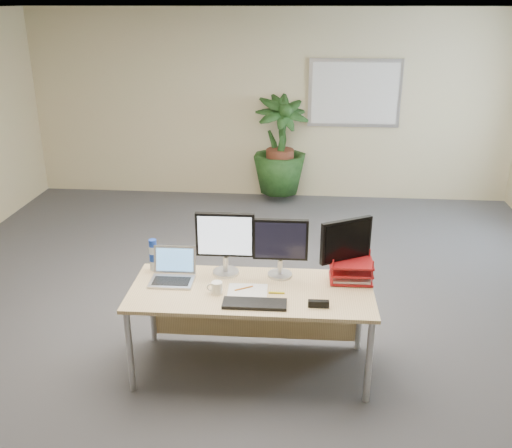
# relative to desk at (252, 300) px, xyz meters

# --- Properties ---
(floor) EXTENTS (8.00, 8.00, 0.00)m
(floor) POSITION_rel_desk_xyz_m (-0.15, 0.32, -0.57)
(floor) COLOR #45454A
(floor) RESTS_ON ground
(back_wall) EXTENTS (7.00, 0.04, 2.70)m
(back_wall) POSITION_rel_desk_xyz_m (-0.15, 4.32, 0.78)
(back_wall) COLOR beige
(back_wall) RESTS_ON floor
(ceiling) EXTENTS (7.00, 8.00, 0.02)m
(ceiling) POSITION_rel_desk_xyz_m (-0.15, 0.32, 2.13)
(ceiling) COLOR silver
(ceiling) RESTS_ON back_wall
(whiteboard) EXTENTS (1.30, 0.04, 0.95)m
(whiteboard) POSITION_rel_desk_xyz_m (1.05, 4.28, 0.98)
(whiteboard) COLOR #BCBBC1
(whiteboard) RESTS_ON back_wall
(desk) EXTENTS (1.87, 0.81, 0.72)m
(desk) POSITION_rel_desk_xyz_m (0.00, 0.00, 0.00)
(desk) COLOR tan
(desk) RESTS_ON floor
(floor_plant) EXTENTS (1.12, 1.12, 1.50)m
(floor_plant) POSITION_rel_desk_xyz_m (0.02, 4.02, 0.18)
(floor_plant) COLOR black
(floor_plant) RESTS_ON floor
(monitor_left) EXTENTS (0.47, 0.21, 0.52)m
(monitor_left) POSITION_rel_desk_xyz_m (-0.23, 0.15, 0.45)
(monitor_left) COLOR silver
(monitor_left) RESTS_ON desk
(monitor_right) EXTENTS (0.43, 0.20, 0.48)m
(monitor_right) POSITION_rel_desk_xyz_m (0.21, 0.15, 0.43)
(monitor_right) COLOR silver
(monitor_right) RESTS_ON desk
(monitor_dark) EXTENTS (0.40, 0.25, 0.49)m
(monitor_dark) POSITION_rel_desk_xyz_m (0.72, 0.17, 0.43)
(monitor_dark) COLOR silver
(monitor_dark) RESTS_ON desk
(laptop) EXTENTS (0.34, 0.30, 0.24)m
(laptop) POSITION_rel_desk_xyz_m (-0.63, 0.02, 0.21)
(laptop) COLOR #B4B3B8
(laptop) RESTS_ON desk
(keyboard) EXTENTS (0.47, 0.16, 0.03)m
(keyboard) POSITION_rel_desk_xyz_m (0.05, -0.34, 0.16)
(keyboard) COLOR black
(keyboard) RESTS_ON desk
(coffee_mug) EXTENTS (0.12, 0.08, 0.09)m
(coffee_mug) POSITION_rel_desk_xyz_m (-0.25, -0.18, 0.20)
(coffee_mug) COLOR white
(coffee_mug) RESTS_ON desk
(spiral_notebook) EXTENTS (0.31, 0.23, 0.01)m
(spiral_notebook) POSITION_rel_desk_xyz_m (-0.02, -0.14, 0.16)
(spiral_notebook) COLOR white
(spiral_notebook) RESTS_ON desk
(orange_pen) EXTENTS (0.14, 0.09, 0.01)m
(orange_pen) POSITION_rel_desk_xyz_m (-0.05, -0.12, 0.17)
(orange_pen) COLOR orange
(orange_pen) RESTS_ON spiral_notebook
(yellow_highlighter) EXTENTS (0.12, 0.02, 0.02)m
(yellow_highlighter) POSITION_rel_desk_xyz_m (0.20, -0.15, 0.16)
(yellow_highlighter) COLOR yellow
(yellow_highlighter) RESTS_ON desk
(water_bottle) EXTENTS (0.07, 0.07, 0.27)m
(water_bottle) POSITION_rel_desk_xyz_m (-0.82, 0.17, 0.28)
(water_bottle) COLOR silver
(water_bottle) RESTS_ON desk
(letter_tray) EXTENTS (0.33, 0.26, 0.16)m
(letter_tray) POSITION_rel_desk_xyz_m (0.77, 0.12, 0.22)
(letter_tray) COLOR maroon
(letter_tray) RESTS_ON desk
(stapler) EXTENTS (0.15, 0.04, 0.05)m
(stapler) POSITION_rel_desk_xyz_m (0.51, -0.32, 0.18)
(stapler) COLOR black
(stapler) RESTS_ON desk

